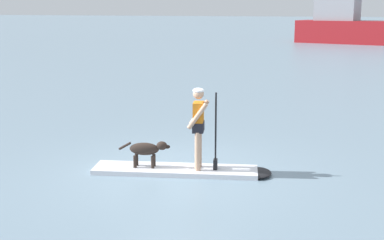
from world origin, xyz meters
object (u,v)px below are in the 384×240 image
at_px(person_paddler, 199,123).
at_px(moored_boat_center, 342,26).
at_px(paddleboard, 186,170).
at_px(dog, 147,150).

distance_m(person_paddler, moored_boat_center, 42.96).
distance_m(paddleboard, dog, 0.92).
bearing_deg(paddleboard, dog, -165.76).
height_order(paddleboard, moored_boat_center, moored_boat_center).
distance_m(paddleboard, moored_boat_center, 43.05).
xyz_separation_m(paddleboard, dog, (-0.79, -0.20, 0.42)).
height_order(dog, moored_boat_center, moored_boat_center).
distance_m(paddleboard, person_paddler, 1.04).
distance_m(dog, moored_boat_center, 43.24).
bearing_deg(moored_boat_center, paddleboard, -89.42).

